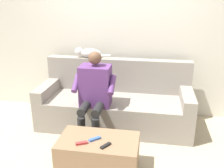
# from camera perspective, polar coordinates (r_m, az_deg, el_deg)

# --- Properties ---
(ground_plane) EXTENTS (8.00, 8.00, 0.00)m
(ground_plane) POSITION_cam_1_polar(r_m,az_deg,el_deg) (3.30, -1.46, -14.78)
(ground_plane) COLOR tan
(back_wall) EXTENTS (4.84, 0.06, 2.67)m
(back_wall) POSITION_cam_1_polar(r_m,az_deg,el_deg) (4.01, 1.97, 12.01)
(back_wall) COLOR beige
(back_wall) RESTS_ON ground
(couch) EXTENTS (2.20, 0.83, 0.94)m
(couch) POSITION_cam_1_polar(r_m,az_deg,el_deg) (3.78, 0.68, -4.56)
(couch) COLOR gray
(couch) RESTS_ON ground
(coffee_table) EXTENTS (0.86, 0.50, 0.40)m
(coffee_table) POSITION_cam_1_polar(r_m,az_deg,el_deg) (2.88, -3.03, -15.73)
(coffee_table) COLOR #8C6B4C
(coffee_table) RESTS_ON ground
(person_solo_seated) EXTENTS (0.55, 0.61, 1.18)m
(person_solo_seated) POSITION_cam_1_polar(r_m,az_deg,el_deg) (3.33, -3.99, -1.50)
(person_solo_seated) COLOR #5B3370
(person_solo_seated) RESTS_ON ground
(cat_on_backrest) EXTENTS (0.55, 0.15, 0.15)m
(cat_on_backrest) POSITION_cam_1_polar(r_m,az_deg,el_deg) (3.91, -5.34, 7.03)
(cat_on_backrest) COLOR silver
(cat_on_backrest) RESTS_ON couch
(remote_black) EXTENTS (0.10, 0.13, 0.02)m
(remote_black) POSITION_cam_1_polar(r_m,az_deg,el_deg) (2.65, -1.44, -13.71)
(remote_black) COLOR black
(remote_black) RESTS_ON coffee_table
(remote_blue) EXTENTS (0.12, 0.12, 0.02)m
(remote_blue) POSITION_cam_1_polar(r_m,az_deg,el_deg) (2.76, -3.90, -12.27)
(remote_blue) COLOR #3860B7
(remote_blue) RESTS_ON coffee_table
(remote_red) EXTENTS (0.13, 0.09, 0.02)m
(remote_red) POSITION_cam_1_polar(r_m,az_deg,el_deg) (2.70, -6.90, -13.09)
(remote_red) COLOR #B73333
(remote_red) RESTS_ON coffee_table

